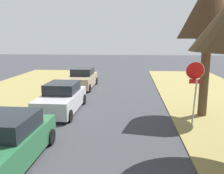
{
  "coord_description": "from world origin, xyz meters",
  "views": [
    {
      "loc": [
        1.6,
        -0.06,
        3.97
      ],
      "look_at": [
        0.64,
        11.57,
        1.65
      ],
      "focal_mm": 39.47,
      "sensor_mm": 36.0,
      "label": 1
    }
  ],
  "objects_px": {
    "street_tree_right_mid_b": "(209,9)",
    "stop_sign_far": "(195,80)",
    "parked_sedan_green": "(6,143)",
    "parked_sedan_silver": "(62,98)",
    "parked_sedan_tan": "(82,79)"
  },
  "relations": [
    {
      "from": "street_tree_right_mid_b",
      "to": "parked_sedan_silver",
      "type": "height_order",
      "value": "street_tree_right_mid_b"
    },
    {
      "from": "street_tree_right_mid_b",
      "to": "parked_sedan_green",
      "type": "height_order",
      "value": "street_tree_right_mid_b"
    },
    {
      "from": "parked_sedan_silver",
      "to": "street_tree_right_mid_b",
      "type": "bearing_deg",
      "value": -1.74
    },
    {
      "from": "parked_sedan_green",
      "to": "parked_sedan_silver",
      "type": "bearing_deg",
      "value": 88.97
    },
    {
      "from": "parked_sedan_tan",
      "to": "stop_sign_far",
      "type": "bearing_deg",
      "value": -51.98
    },
    {
      "from": "parked_sedan_green",
      "to": "parked_sedan_silver",
      "type": "xyz_separation_m",
      "value": [
        0.11,
        5.9,
        0.0
      ]
    },
    {
      "from": "parked_sedan_silver",
      "to": "parked_sedan_tan",
      "type": "xyz_separation_m",
      "value": [
        -0.21,
        6.67,
        0.0
      ]
    },
    {
      "from": "parked_sedan_silver",
      "to": "parked_sedan_tan",
      "type": "bearing_deg",
      "value": 91.8
    },
    {
      "from": "stop_sign_far",
      "to": "parked_sedan_tan",
      "type": "distance_m",
      "value": 11.09
    },
    {
      "from": "street_tree_right_mid_b",
      "to": "stop_sign_far",
      "type": "bearing_deg",
      "value": -117.25
    },
    {
      "from": "parked_sedan_green",
      "to": "parked_sedan_tan",
      "type": "bearing_deg",
      "value": 90.47
    },
    {
      "from": "stop_sign_far",
      "to": "parked_sedan_silver",
      "type": "distance_m",
      "value": 7.01
    },
    {
      "from": "street_tree_right_mid_b",
      "to": "parked_sedan_silver",
      "type": "bearing_deg",
      "value": 178.26
    },
    {
      "from": "parked_sedan_silver",
      "to": "parked_sedan_tan",
      "type": "distance_m",
      "value": 6.67
    },
    {
      "from": "street_tree_right_mid_b",
      "to": "parked_sedan_green",
      "type": "bearing_deg",
      "value": -143.21
    }
  ]
}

